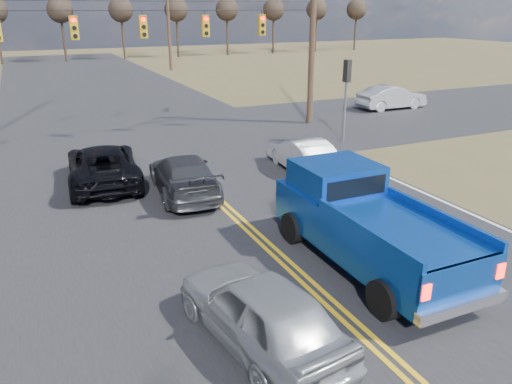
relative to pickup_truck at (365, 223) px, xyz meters
name	(u,v)px	position (x,y,z in m)	size (l,w,h in m)	color
ground	(388,358)	(-1.80, -3.26, -1.10)	(160.00, 160.00, 0.00)	brown
road_main	(206,190)	(-1.80, 6.74, -1.10)	(14.00, 120.00, 0.02)	#28282B
road_cross	(152,140)	(-1.80, 14.74, -1.10)	(120.00, 12.00, 0.02)	#28282B
signal_gantry	(155,32)	(-1.30, 14.53, 3.96)	(19.60, 4.83, 10.00)	#473323
utility_poles	(148,29)	(-1.80, 13.74, 4.12)	(19.60, 58.32, 10.00)	#473323
treeline	(109,15)	(-1.80, 23.70, 4.60)	(87.00, 117.80, 7.40)	#33261C
pickup_truck	(365,223)	(0.00, 0.00, 0.00)	(2.46, 6.08, 2.28)	black
silver_suv	(261,311)	(-3.76, -1.85, -0.37)	(1.73, 4.29, 1.46)	#9B9EA2
black_suv	(103,165)	(-4.95, 9.05, -0.38)	(2.41, 5.22, 1.45)	black
white_car_queue	(303,155)	(2.47, 7.32, -0.44)	(1.41, 4.03, 1.33)	silver
dgrey_car_queue	(184,175)	(-2.60, 6.74, -0.41)	(1.94, 4.77, 1.38)	#38393E
cross_car_east_near	(392,97)	(14.11, 16.15, -0.36)	(4.54, 1.58, 1.49)	#B4B7BD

